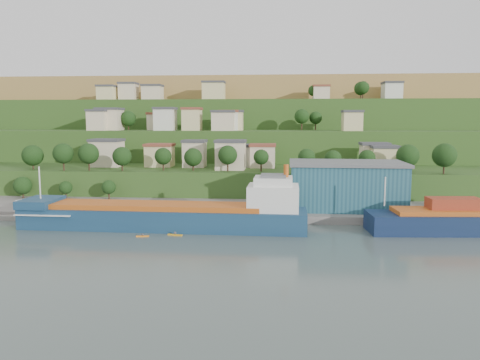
# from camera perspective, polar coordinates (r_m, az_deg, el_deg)

# --- Properties ---
(ground) EXTENTS (500.00, 500.00, 0.00)m
(ground) POSITION_cam_1_polar(r_m,az_deg,el_deg) (105.65, -4.33, -6.98)
(ground) COLOR #43524C
(ground) RESTS_ON ground
(quay) EXTENTS (220.00, 26.00, 4.00)m
(quay) POSITION_cam_1_polar(r_m,az_deg,el_deg) (131.77, 6.24, -4.13)
(quay) COLOR slate
(quay) RESTS_ON ground
(pebble_beach) EXTENTS (40.00, 18.00, 2.40)m
(pebble_beach) POSITION_cam_1_polar(r_m,az_deg,el_deg) (144.57, -24.99, -3.76)
(pebble_beach) COLOR slate
(pebble_beach) RESTS_ON ground
(hillside) EXTENTS (360.00, 211.07, 96.00)m
(hillside) POSITION_cam_1_polar(r_m,az_deg,el_deg) (271.53, 1.22, 1.82)
(hillside) COLOR #284719
(hillside) RESTS_ON ground
(cargo_ship_near) EXTENTS (69.21, 12.38, 17.74)m
(cargo_ship_near) POSITION_cam_1_polar(r_m,az_deg,el_deg) (114.38, -8.27, -4.48)
(cargo_ship_near) COLOR navy
(cargo_ship_near) RESTS_ON ground
(warehouse) EXTENTS (31.44, 19.72, 12.80)m
(warehouse) POSITION_cam_1_polar(r_m,az_deg,el_deg) (131.36, 12.82, -0.58)
(warehouse) COLOR #1E485A
(warehouse) RESTS_ON quay
(caravan) EXTENTS (6.15, 3.57, 2.70)m
(caravan) POSITION_cam_1_polar(r_m,az_deg,el_deg) (143.21, -24.54, -2.80)
(caravan) COLOR white
(caravan) RESTS_ON pebble_beach
(dinghy) EXTENTS (3.73, 1.85, 0.72)m
(dinghy) POSITION_cam_1_polar(r_m,az_deg,el_deg) (137.73, -19.93, -3.37)
(dinghy) COLOR silver
(dinghy) RESTS_ON pebble_beach
(kayak_orange) EXTENTS (2.94, 0.98, 0.72)m
(kayak_orange) POSITION_cam_1_polar(r_m,az_deg,el_deg) (108.18, -11.80, -6.66)
(kayak_orange) COLOR orange
(kayak_orange) RESTS_ON ground
(kayak_yellow) EXTENTS (3.53, 1.30, 0.87)m
(kayak_yellow) POSITION_cam_1_polar(r_m,az_deg,el_deg) (108.05, -7.93, -6.57)
(kayak_yellow) COLOR gold
(kayak_yellow) RESTS_ON ground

